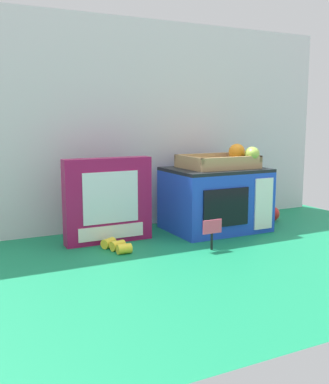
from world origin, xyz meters
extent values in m
plane|color=#147A4C|center=(0.00, 0.00, 0.00)|extent=(1.70, 1.70, 0.00)
cube|color=silver|center=(0.00, 0.22, 0.40)|extent=(1.61, 0.03, 0.80)
cube|color=blue|center=(0.18, 0.01, 0.11)|extent=(0.36, 0.27, 0.23)
cube|color=black|center=(0.18, 0.01, 0.23)|extent=(0.36, 0.27, 0.01)
cube|color=black|center=(0.14, -0.13, 0.11)|extent=(0.19, 0.01, 0.14)
cube|color=white|center=(0.30, -0.13, 0.11)|extent=(0.08, 0.01, 0.19)
cube|color=tan|center=(0.19, 0.02, 0.25)|extent=(0.26, 0.20, 0.02)
cube|color=tan|center=(0.19, -0.08, 0.27)|extent=(0.26, 0.01, 0.02)
cube|color=tan|center=(0.19, 0.11, 0.27)|extent=(0.26, 0.01, 0.02)
cube|color=tan|center=(0.07, 0.02, 0.27)|extent=(0.01, 0.20, 0.02)
cube|color=tan|center=(0.32, 0.02, 0.27)|extent=(0.01, 0.20, 0.02)
sphere|color=orange|center=(0.29, 0.03, 0.29)|extent=(0.06, 0.06, 0.06)
sphere|color=#72287F|center=(0.30, 0.05, 0.29)|extent=(0.05, 0.05, 0.05)
ellipsoid|color=#9EC647|center=(0.30, -0.05, 0.29)|extent=(0.10, 0.11, 0.06)
cube|color=#99144C|center=(-0.25, 0.02, 0.15)|extent=(0.31, 0.05, 0.29)
cube|color=silver|center=(-0.25, -0.01, 0.16)|extent=(0.20, 0.00, 0.18)
cube|color=white|center=(-0.25, -0.01, 0.04)|extent=(0.23, 0.00, 0.05)
cylinder|color=black|center=(0.02, -0.22, 0.03)|extent=(0.01, 0.01, 0.06)
cube|color=#F44C6B|center=(0.02, -0.22, 0.08)|extent=(0.07, 0.00, 0.05)
cylinder|color=yellow|center=(-0.25, -0.13, 0.02)|extent=(0.05, 0.03, 0.03)
cylinder|color=yellow|center=(-0.26, -0.09, 0.02)|extent=(0.05, 0.04, 0.03)
cylinder|color=yellow|center=(-0.27, -0.05, 0.02)|extent=(0.05, 0.05, 0.03)
sphere|color=red|center=(0.47, 0.02, 0.03)|extent=(0.06, 0.06, 0.06)
camera|label=1|loc=(-0.77, -1.44, 0.42)|focal=42.75mm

